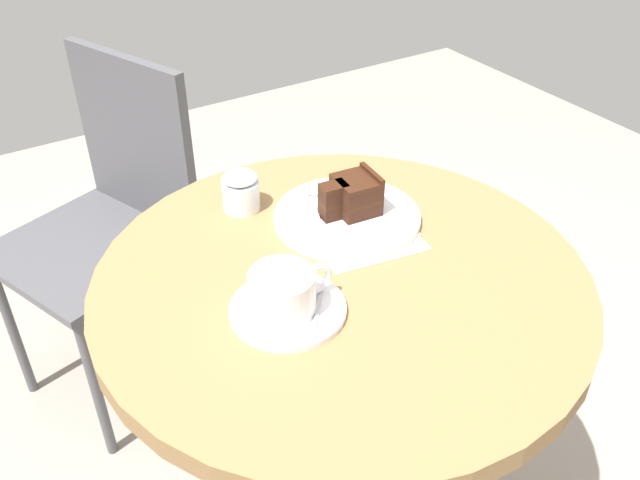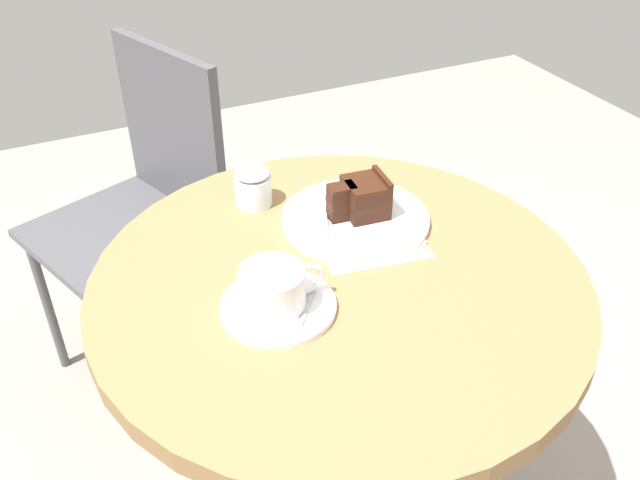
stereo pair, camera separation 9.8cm
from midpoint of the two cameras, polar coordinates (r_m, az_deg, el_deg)
name	(u,v)px [view 1 (the left image)]	position (r m, az deg, el deg)	size (l,w,h in m)	color
cafe_table	(340,336)	(1.07, -0.95, -8.22)	(0.73, 0.73, 0.74)	olive
saucer	(288,309)	(0.92, -5.80, -5.96)	(0.16, 0.16, 0.01)	white
coffee_cup	(284,291)	(0.90, -6.22, -4.40)	(0.12, 0.09, 0.06)	white
teaspoon	(316,319)	(0.90, -3.51, -6.80)	(0.07, 0.08, 0.00)	#B7B7BC
cake_plate	(347,217)	(1.10, -0.29, 1.87)	(0.24, 0.24, 0.01)	white
cake_slice	(353,195)	(1.08, 0.19, 3.69)	(0.10, 0.07, 0.07)	#381E14
fork	(312,203)	(1.12, -3.16, 3.04)	(0.07, 0.15, 0.00)	#B7B7BC
napkin	(359,230)	(1.07, 0.69, 0.77)	(0.19, 0.19, 0.00)	beige
cafe_chair	(113,208)	(1.66, -18.67, 2.54)	(0.49, 0.49, 0.84)	#4C4C51
sugar_pot	(241,191)	(1.12, -9.20, 4.03)	(0.06, 0.06, 0.07)	silver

